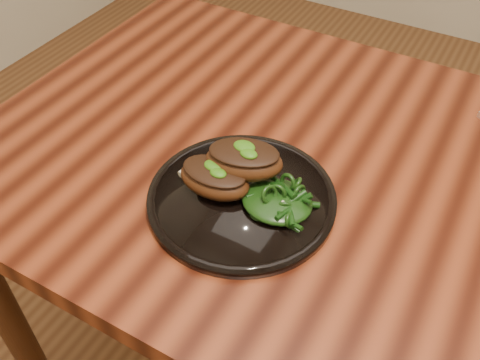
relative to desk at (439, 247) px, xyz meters
name	(u,v)px	position (x,y,z in m)	size (l,w,h in m)	color
desk	(439,247)	(0.00, 0.00, 0.00)	(1.60, 0.80, 0.75)	black
plate	(242,198)	(-0.29, -0.14, 0.09)	(0.29, 0.29, 0.02)	black
lamb_chop_front	(214,178)	(-0.33, -0.15, 0.12)	(0.12, 0.08, 0.05)	#45210D
lamb_chop_back	(244,159)	(-0.30, -0.11, 0.14)	(0.13, 0.11, 0.05)	#45210D
herb_smear	(241,162)	(-0.32, -0.08, 0.10)	(0.09, 0.06, 0.01)	#1C4D08
greens_heap	(277,198)	(-0.23, -0.13, 0.12)	(0.11, 0.10, 0.04)	black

